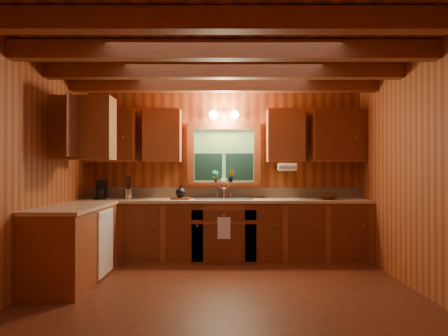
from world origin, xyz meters
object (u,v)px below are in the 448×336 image
sink (224,202)px  cutting_board (181,198)px  wicker_basket (327,197)px  coffee_maker (101,189)px

sink → cutting_board: size_ratio=3.02×
wicker_basket → cutting_board: bearing=179.6°
sink → coffee_maker: 1.80m
cutting_board → coffee_maker: bearing=-179.5°
cutting_board → wicker_basket: (2.13, -0.01, 0.03)m
sink → coffee_maker: bearing=-179.0°
sink → cutting_board: sink is taller
sink → cutting_board: (-0.63, -0.06, 0.06)m
sink → wicker_basket: sink is taller
sink → cutting_board: 0.64m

